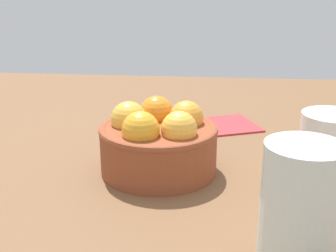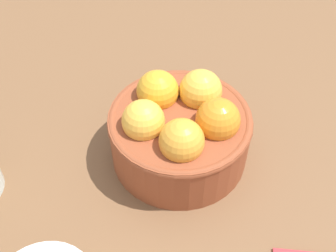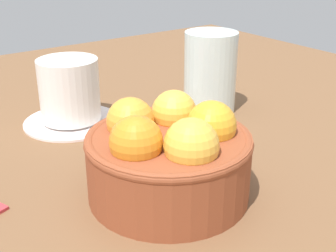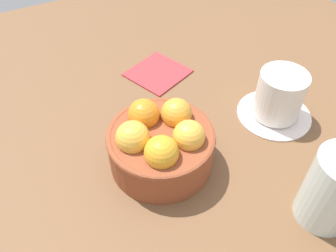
{
  "view_description": "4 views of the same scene",
  "coord_description": "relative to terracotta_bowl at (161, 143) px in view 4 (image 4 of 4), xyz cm",
  "views": [
    {
      "loc": [
        -6.43,
        52.07,
        23.73
      ],
      "look_at": [
        -1.09,
        -1.27,
        5.73
      ],
      "focal_mm": 47.02,
      "sensor_mm": 36.0,
      "label": 1
    },
    {
      "loc": [
        -27.02,
        -12.73,
        36.87
      ],
      "look_at": [
        -0.98,
        0.88,
        5.11
      ],
      "focal_mm": 44.89,
      "sensor_mm": 36.0,
      "label": 2
    },
    {
      "loc": [
        29.61,
        -21.39,
        22.76
      ],
      "look_at": [
        -0.13,
        0.02,
        6.91
      ],
      "focal_mm": 48.46,
      "sensor_mm": 36.0,
      "label": 3
    },
    {
      "loc": [
        13.86,
        28.37,
        40.14
      ],
      "look_at": [
        -1.48,
        -0.7,
        6.19
      ],
      "focal_mm": 36.66,
      "sensor_mm": 36.0,
      "label": 4
    }
  ],
  "objects": [
    {
      "name": "terracotta_bowl",
      "position": [
        0.0,
        0.0,
        0.0
      ],
      "size": [
        15.06,
        15.06,
        9.04
      ],
      "color": "brown",
      "rests_on": "ground_plane"
    },
    {
      "name": "coffee_cup",
      "position": [
        -21.25,
        0.06,
        -0.37
      ],
      "size": [
        12.23,
        12.23,
        8.37
      ],
      "color": "white",
      "rests_on": "ground_plane"
    },
    {
      "name": "water_glass",
      "position": [
        -14.49,
        17.29,
        1.23
      ],
      "size": [
        7.0,
        7.0,
        10.75
      ],
      "primitive_type": "cylinder",
      "color": "silver",
      "rests_on": "ground_plane"
    },
    {
      "name": "ground_plane",
      "position": [
        -0.04,
        0.01,
        -6.14
      ],
      "size": [
        122.63,
        116.35,
        3.98
      ],
      "primitive_type": "cube",
      "color": "brown"
    },
    {
      "name": "folded_napkin",
      "position": [
        -9.14,
        -19.3,
        -3.85
      ],
      "size": [
        12.83,
        12.65,
        0.6
      ],
      "primitive_type": "cube",
      "rotation": [
        0.0,
        0.0,
        0.38
      ],
      "color": "#B23338",
      "rests_on": "ground_plane"
    }
  ]
}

